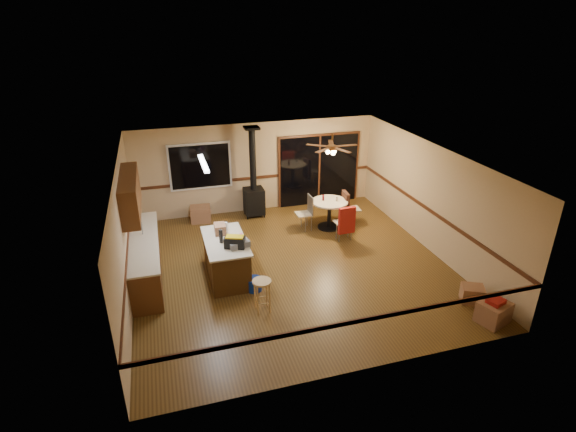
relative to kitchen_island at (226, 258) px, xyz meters
name	(u,v)px	position (x,y,z in m)	size (l,w,h in m)	color
floor	(292,266)	(1.50, 0.00, -0.45)	(7.00, 7.00, 0.00)	#533917
ceiling	(292,158)	(1.50, 0.00, 2.15)	(7.00, 7.00, 0.00)	silver
wall_back	(257,168)	(1.50, 3.50, 0.85)	(7.00, 7.00, 0.00)	tan
wall_front	(359,306)	(1.50, -3.50, 0.85)	(7.00, 7.00, 0.00)	tan
wall_left	(124,235)	(-2.00, 0.00, 0.85)	(7.00, 7.00, 0.00)	tan
wall_right	(431,198)	(5.00, 0.00, 0.85)	(7.00, 7.00, 0.00)	tan
chair_rail	(292,227)	(1.50, 0.00, 0.55)	(7.00, 7.00, 0.08)	#432010
window	(200,166)	(-0.10, 3.45, 1.05)	(1.72, 0.10, 1.32)	black
sliding_door	(319,170)	(3.40, 3.45, 0.60)	(2.52, 0.10, 2.10)	black
lower_cabinets	(146,259)	(-1.70, 0.50, -0.02)	(0.60, 3.00, 0.86)	#562F15
countertop	(143,241)	(-1.70, 0.50, 0.43)	(0.64, 3.04, 0.04)	beige
upper_cabinets	(130,194)	(-1.83, 0.70, 1.45)	(0.35, 2.00, 0.80)	#562F15
kitchen_island	(226,258)	(0.00, 0.00, 0.00)	(0.88, 1.68, 0.90)	#412810
wood_stove	(254,192)	(1.30, 3.05, 0.28)	(0.55, 0.50, 2.52)	black
ceiling_fan	(332,149)	(3.08, 1.70, 1.76)	(0.24, 0.24, 0.55)	brown
fluorescent_strip	(203,163)	(-0.30, 0.30, 2.11)	(0.10, 1.20, 0.04)	white
toolbox_grey	(239,244)	(0.23, -0.38, 0.51)	(0.43, 0.24, 0.13)	slate
toolbox_black	(235,242)	(0.15, -0.38, 0.56)	(0.42, 0.22, 0.23)	black
toolbox_yellow_lid	(235,237)	(0.15, -0.38, 0.69)	(0.36, 0.19, 0.03)	gold
box_on_island	(220,229)	(-0.05, 0.37, 0.56)	(0.24, 0.33, 0.22)	brown
bottle_dark	(221,236)	(-0.09, -0.08, 0.60)	(0.09, 0.09, 0.30)	black
bottle_pink	(241,238)	(0.32, -0.19, 0.55)	(0.06, 0.06, 0.20)	#D84C8C
bottle_white	(226,226)	(0.11, 0.48, 0.54)	(0.06, 0.06, 0.19)	white
bar_stool	(262,295)	(0.46, -1.44, -0.12)	(0.37, 0.37, 0.68)	tan
blue_bucket	(254,284)	(0.46, -0.70, -0.31)	(0.33, 0.33, 0.28)	#0B2BA4
dining_table	(329,210)	(3.08, 1.70, 0.08)	(0.97, 0.97, 0.78)	black
glass_red	(323,198)	(2.93, 1.80, 0.40)	(0.06, 0.06, 0.15)	#590C14
glass_cream	(337,199)	(3.26, 1.65, 0.39)	(0.06, 0.06, 0.13)	beige
chair_left	(307,209)	(2.48, 1.80, 0.14)	(0.41, 0.41, 0.51)	#BEB08D
chair_near	(346,220)	(3.19, 0.82, 0.14)	(0.45, 0.48, 0.70)	#BEB08D
chair_right	(346,204)	(3.59, 1.77, 0.14)	(0.50, 0.47, 0.70)	#BEB08D
box_under_window	(201,214)	(-0.23, 3.10, -0.23)	(0.56, 0.44, 0.44)	brown
box_corner_a	(493,312)	(4.56, -3.03, -0.24)	(0.55, 0.46, 0.42)	brown
box_corner_b	(472,294)	(4.60, -2.36, -0.28)	(0.43, 0.36, 0.34)	brown
box_small_red	(496,301)	(4.56, -3.03, 0.01)	(0.30, 0.25, 0.08)	maroon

